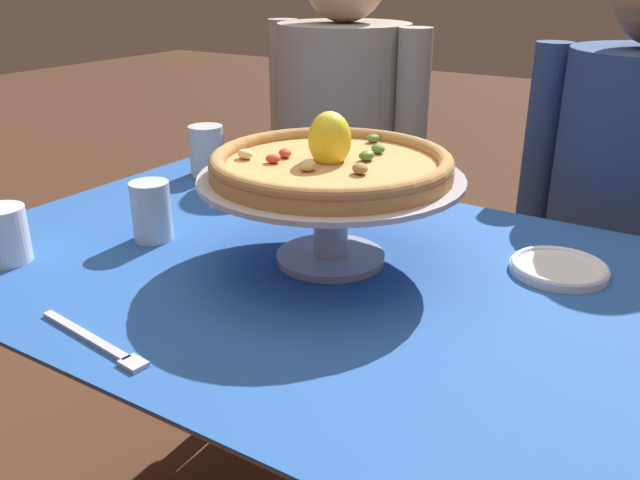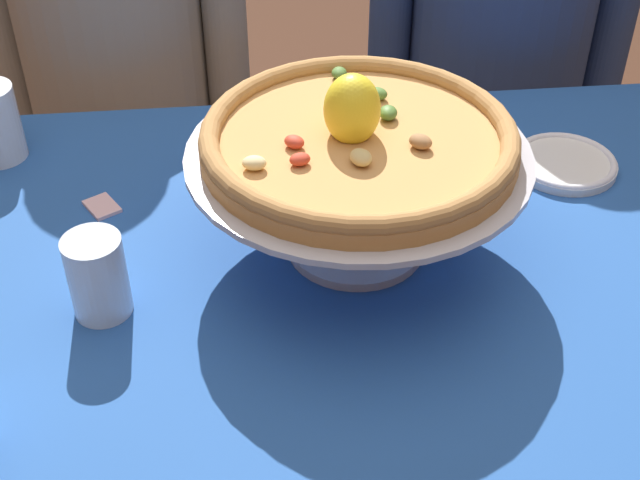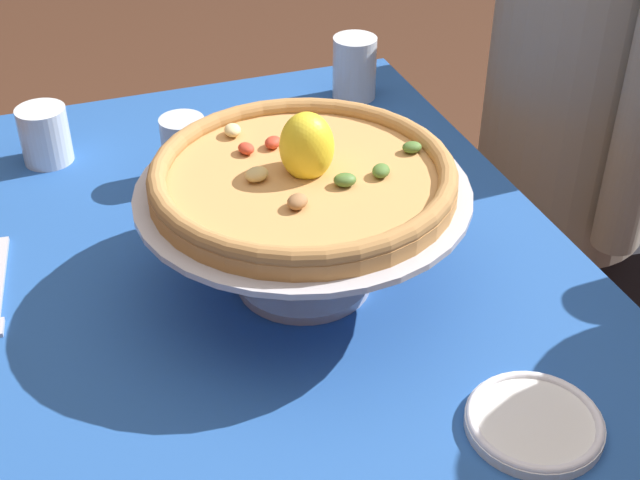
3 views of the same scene
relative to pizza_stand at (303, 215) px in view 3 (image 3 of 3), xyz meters
name	(u,v)px [view 3 (image 3 of 3)]	position (x,y,z in m)	size (l,w,h in m)	color
dining_table	(285,353)	(0.00, -0.03, -0.22)	(1.25, 0.82, 0.74)	olive
pizza_stand	(303,215)	(0.00, 0.00, 0.00)	(0.41, 0.41, 0.14)	#B7B7C1
pizza	(302,174)	(0.00, 0.00, 0.06)	(0.37, 0.37, 0.10)	tan
water_glass_back_left	(354,71)	(-0.49, 0.26, -0.05)	(0.08, 0.08, 0.11)	white
water_glass_side_left	(185,153)	(-0.31, -0.09, -0.06)	(0.07, 0.07, 0.10)	silver
water_glass_front_left	(45,138)	(-0.44, -0.28, -0.06)	(0.08, 0.08, 0.09)	white
side_plate	(534,422)	(0.33, 0.15, -0.10)	(0.15, 0.15, 0.02)	white
sugar_packet	(307,149)	(-0.33, 0.12, -0.10)	(0.05, 0.04, 0.01)	beige
diner_left	(567,156)	(-0.36, 0.65, -0.23)	(0.49, 0.38, 1.26)	black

